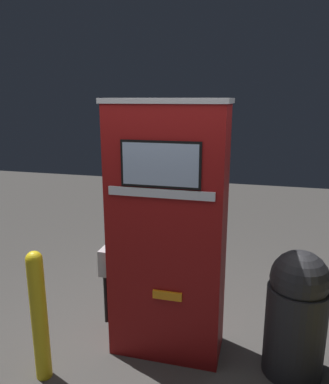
% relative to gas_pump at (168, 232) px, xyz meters
% --- Properties ---
extents(ground_plane, '(14.00, 14.00, 0.00)m').
position_rel_gas_pump_xyz_m(ground_plane, '(0.00, -0.23, -1.09)').
color(ground_plane, '#423F3D').
extents(gas_pump, '(1.04, 0.50, 2.17)m').
position_rel_gas_pump_xyz_m(gas_pump, '(0.00, 0.00, 0.00)').
color(gas_pump, maroon).
rests_on(gas_pump, ground_plane).
extents(safety_bollard, '(0.13, 0.13, 1.08)m').
position_rel_gas_pump_xyz_m(safety_bollard, '(-0.87, -0.61, -0.53)').
color(safety_bollard, yellow).
rests_on(safety_bollard, ground_plane).
extents(trash_bin, '(0.47, 0.47, 1.05)m').
position_rel_gas_pump_xyz_m(trash_bin, '(1.06, -0.05, -0.56)').
color(trash_bin, '#232326').
rests_on(trash_bin, ground_plane).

